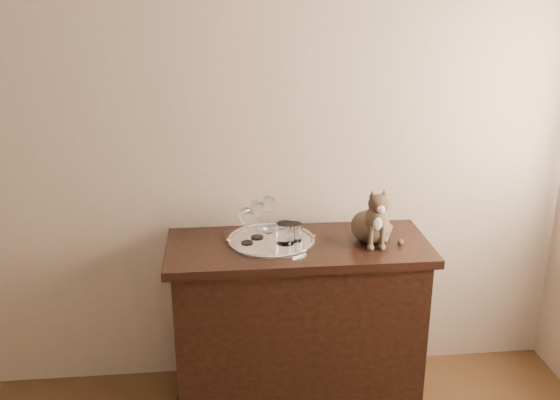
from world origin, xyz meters
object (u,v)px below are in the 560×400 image
(sideboard, at_px, (297,325))
(cat, at_px, (371,212))
(tray, at_px, (271,242))
(wine_glass_c, at_px, (247,225))
(wine_glass_a, at_px, (257,219))
(tumbler_a, at_px, (286,233))
(tumbler_c, at_px, (294,232))
(wine_glass_b, at_px, (268,214))

(sideboard, bearing_deg, cat, 0.48)
(tray, height_order, wine_glass_c, wine_glass_c)
(tray, distance_m, wine_glass_a, 0.12)
(sideboard, distance_m, tumbler_a, 0.48)
(wine_glass_c, xyz_separation_m, tumbler_c, (0.22, 0.01, -0.05))
(wine_glass_a, bearing_deg, tumbler_a, -32.44)
(cat, bearing_deg, wine_glass_a, 170.97)
(wine_glass_b, bearing_deg, tray, -87.84)
(tumbler_c, relative_size, cat, 0.29)
(wine_glass_a, relative_size, cat, 0.66)
(tumbler_c, bearing_deg, tumbler_a, -147.00)
(sideboard, bearing_deg, wine_glass_a, 158.36)
(sideboard, height_order, tumbler_c, tumbler_c)
(wine_glass_a, xyz_separation_m, tumbler_a, (0.12, -0.08, -0.04))
(wine_glass_b, height_order, cat, cat)
(tumbler_a, bearing_deg, wine_glass_b, 113.53)
(wine_glass_b, xyz_separation_m, tumbler_a, (0.07, -0.15, -0.04))
(sideboard, height_order, tumbler_a, tumbler_a)
(tray, xyz_separation_m, tumbler_c, (0.10, -0.01, 0.04))
(tray, xyz_separation_m, wine_glass_c, (-0.11, -0.01, 0.09))
(sideboard, xyz_separation_m, tumbler_c, (-0.02, 0.02, 0.47))
(sideboard, bearing_deg, wine_glass_b, 130.73)
(wine_glass_a, xyz_separation_m, wine_glass_b, (0.06, 0.07, -0.00))
(sideboard, height_order, wine_glass_c, wine_glass_c)
(sideboard, relative_size, wine_glass_c, 6.98)
(wine_glass_b, height_order, tumbler_a, wine_glass_b)
(wine_glass_a, bearing_deg, tumbler_c, -17.03)
(tray, bearing_deg, sideboard, -12.98)
(tray, bearing_deg, cat, -3.17)
(sideboard, distance_m, tumbler_c, 0.47)
(tumbler_a, bearing_deg, cat, 1.27)
(tray, distance_m, tumbler_c, 0.11)
(sideboard, relative_size, cat, 4.29)
(sideboard, distance_m, tray, 0.45)
(wine_glass_c, distance_m, tumbler_c, 0.22)
(wine_glass_a, bearing_deg, wine_glass_c, -130.54)
(wine_glass_b, bearing_deg, tumbler_c, -48.81)
(sideboard, distance_m, wine_glass_b, 0.56)
(wine_glass_b, xyz_separation_m, wine_glass_c, (-0.11, -0.13, -0.00))
(tray, xyz_separation_m, wine_glass_b, (-0.00, 0.12, 0.09))
(cat, bearing_deg, sideboard, 179.16)
(wine_glass_a, relative_size, tumbler_a, 1.94)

